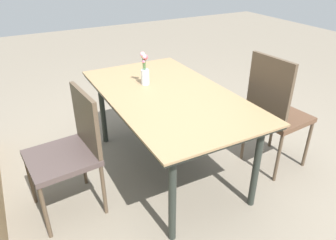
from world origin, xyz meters
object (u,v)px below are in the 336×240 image
at_px(flower_vase, 145,71).
at_px(chair_near_left, 275,109).
at_px(dining_table, 168,100).
at_px(chair_far_side, 71,147).

bearing_deg(flower_vase, chair_near_left, -125.97).
bearing_deg(chair_near_left, dining_table, -120.08).
xyz_separation_m(dining_table, chair_near_left, (-0.37, -0.79, -0.10)).
distance_m(dining_table, chair_far_side, 0.81).
xyz_separation_m(chair_near_left, flower_vase, (0.63, 0.87, 0.27)).
bearing_deg(chair_far_side, flower_vase, -70.83).
distance_m(dining_table, chair_near_left, 0.88).
bearing_deg(flower_vase, dining_table, -163.51).
xyz_separation_m(chair_far_side, flower_vase, (0.33, -0.72, 0.32)).
bearing_deg(dining_table, chair_far_side, 95.13).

